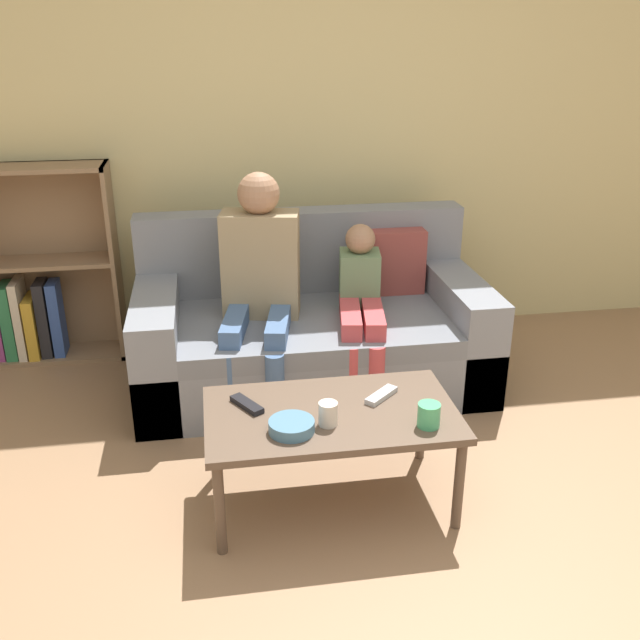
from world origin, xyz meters
TOP-DOWN VIEW (x-y plane):
  - ground_plane at (0.00, 0.00)m, footprint 22.00×22.00m
  - wall_back at (0.00, 2.47)m, footprint 12.00×0.06m
  - couch at (-0.14, 1.78)m, footprint 1.82×0.95m
  - bookshelf at (-1.62, 2.32)m, footprint 0.79×0.28m
  - coffee_table at (-0.22, 0.68)m, footprint 0.98×0.57m
  - person_adult at (-0.41, 1.69)m, footprint 0.46×0.70m
  - person_child at (0.09, 1.61)m, footprint 0.31×0.67m
  - cup_near at (-0.25, 0.58)m, footprint 0.07×0.07m
  - cup_far at (0.12, 0.51)m, footprint 0.09×0.09m
  - tv_remote_0 at (-0.01, 0.75)m, footprint 0.16×0.15m
  - tv_remote_1 at (-0.55, 0.77)m, footprint 0.13×0.17m
  - snack_bowl at (-0.40, 0.56)m, footprint 0.17×0.17m

SIDE VIEW (x-z plane):
  - ground_plane at x=0.00m, z-range 0.00..0.00m
  - couch at x=-0.14m, z-range -0.15..0.71m
  - coffee_table at x=-0.22m, z-range 0.17..0.59m
  - tv_remote_0 at x=-0.01m, z-range 0.42..0.44m
  - tv_remote_1 at x=-0.55m, z-range 0.42..0.44m
  - snack_bowl at x=-0.40m, z-range 0.42..0.46m
  - bookshelf at x=-1.62m, z-range -0.11..1.00m
  - cup_near at x=-0.25m, z-range 0.42..0.51m
  - cup_far at x=0.12m, z-range 0.42..0.51m
  - person_child at x=0.09m, z-range 0.05..0.91m
  - person_adult at x=-0.41m, z-range 0.08..1.23m
  - wall_back at x=0.00m, z-range 0.00..2.60m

